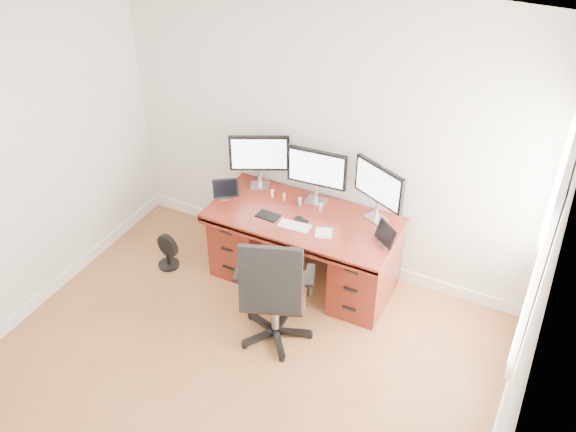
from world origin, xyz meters
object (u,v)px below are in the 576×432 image
at_px(monitor_center, 317,170).
at_px(keyboard, 294,226).
at_px(office_chair, 274,308).
at_px(desk, 304,246).
at_px(floor_fan, 167,252).

distance_m(monitor_center, keyboard, 0.55).
distance_m(office_chair, keyboard, 0.74).
xyz_separation_m(office_chair, keyboard, (-0.12, 0.62, 0.39)).
distance_m(desk, floor_fan, 1.35).
distance_m(floor_fan, monitor_center, 1.69).
xyz_separation_m(desk, office_chair, (0.11, -0.81, -0.04)).
xyz_separation_m(desk, monitor_center, (0.00, 0.24, 0.68)).
relative_size(desk, keyboard, 6.19).
distance_m(office_chair, monitor_center, 1.28).
relative_size(office_chair, floor_fan, 3.15).
relative_size(desk, floor_fan, 4.80).
height_order(desk, floor_fan, desk).
relative_size(desk, office_chair, 1.52).
bearing_deg(desk, office_chair, -81.96).
height_order(office_chair, floor_fan, office_chair).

